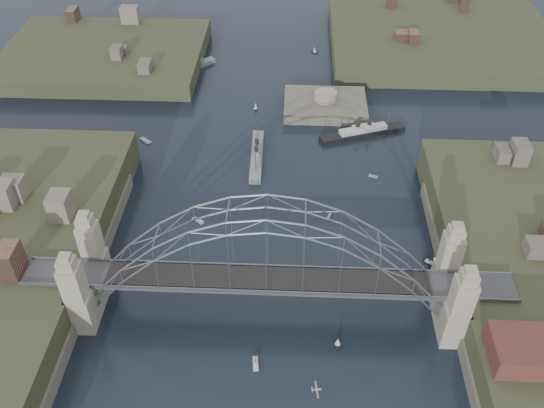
% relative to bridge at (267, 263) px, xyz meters
% --- Properties ---
extents(ground, '(500.00, 500.00, 0.00)m').
position_rel_bridge_xyz_m(ground, '(0.00, 0.00, -12.32)').
color(ground, black).
rests_on(ground, ground).
extents(bridge, '(84.00, 13.80, 24.60)m').
position_rel_bridge_xyz_m(bridge, '(0.00, 0.00, 0.00)').
color(bridge, '#444346').
rests_on(bridge, ground).
extents(headland_nw, '(60.00, 45.00, 9.00)m').
position_rel_bridge_xyz_m(headland_nw, '(-55.00, 95.00, -11.82)').
color(headland_nw, '#353A21').
rests_on(headland_nw, ground).
extents(headland_ne, '(70.00, 55.00, 9.50)m').
position_rel_bridge_xyz_m(headland_ne, '(50.00, 110.00, -11.57)').
color(headland_ne, '#353A21').
rests_on(headland_ne, ground).
extents(fort_island, '(22.00, 16.00, 9.40)m').
position_rel_bridge_xyz_m(fort_island, '(12.00, 70.00, -12.66)').
color(fort_island, '#5E584B').
rests_on(fort_island, ground).
extents(naval_cruiser_near, '(3.18, 20.48, 6.13)m').
position_rel_bridge_xyz_m(naval_cruiser_near, '(-4.98, 46.70, -11.37)').
color(naval_cruiser_near, gray).
rests_on(naval_cruiser_near, ground).
extents(naval_cruiser_far, '(14.29, 14.00, 5.94)m').
position_rel_bridge_xyz_m(naval_cruiser_far, '(-28.13, 91.25, -11.40)').
color(naval_cruiser_far, gray).
rests_on(naval_cruiser_far, ground).
extents(ocean_liner, '(22.45, 10.78, 5.59)m').
position_rel_bridge_xyz_m(ocean_liner, '(21.32, 58.07, -11.46)').
color(ocean_liner, black).
rests_on(ocean_liner, ground).
extents(aeroplane, '(1.49, 2.73, 0.40)m').
position_rel_bridge_xyz_m(aeroplane, '(8.03, -20.68, -4.29)').
color(aeroplane, '#A2A4A8').
extents(small_boat_a, '(2.80, 2.30, 0.45)m').
position_rel_bridge_xyz_m(small_boat_a, '(-15.97, 23.48, -12.17)').
color(small_boat_a, silver).
rests_on(small_boat_a, ground).
extents(small_boat_b, '(1.09, 1.85, 0.45)m').
position_rel_bridge_xyz_m(small_boat_b, '(11.90, 26.13, -12.17)').
color(small_boat_b, silver).
rests_on(small_boat_b, ground).
extents(small_boat_c, '(1.18, 2.80, 1.43)m').
position_rel_bridge_xyz_m(small_boat_c, '(-1.39, -11.37, -12.04)').
color(small_boat_c, silver).
rests_on(small_boat_c, ground).
extents(small_boat_d, '(2.27, 1.48, 0.45)m').
position_rel_bridge_xyz_m(small_boat_d, '(22.54, 40.58, -12.17)').
color(small_boat_d, silver).
rests_on(small_boat_d, ground).
extents(small_boat_e, '(3.61, 3.29, 0.45)m').
position_rel_bridge_xyz_m(small_boat_e, '(-33.43, 52.77, -12.17)').
color(small_boat_e, silver).
rests_on(small_boat_e, ground).
extents(small_boat_f, '(1.59, 1.57, 2.38)m').
position_rel_bridge_xyz_m(small_boat_f, '(-4.40, 54.68, -11.31)').
color(small_boat_f, silver).
rests_on(small_boat_f, ground).
extents(small_boat_h, '(1.25, 1.95, 2.38)m').
position_rel_bridge_xyz_m(small_boat_h, '(-6.76, 69.19, -11.36)').
color(small_boat_h, silver).
rests_on(small_boat_h, ground).
extents(small_boat_i, '(2.30, 2.17, 1.43)m').
position_rel_bridge_xyz_m(small_boat_i, '(30.90, 13.10, -12.04)').
color(small_boat_i, silver).
rests_on(small_boat_i, ground).
extents(small_boat_k, '(2.09, 1.19, 2.38)m').
position_rel_bridge_xyz_m(small_boat_k, '(9.58, 104.60, -11.38)').
color(small_boat_k, silver).
rests_on(small_boat_k, ground).
extents(small_boat_l, '(2.39, 1.46, 2.38)m').
position_rel_bridge_xyz_m(small_boat_l, '(-40.80, 25.71, -11.44)').
color(small_boat_l, silver).
rests_on(small_boat_l, ground).
extents(small_boat_m, '(1.23, 2.28, 2.38)m').
position_rel_bridge_xyz_m(small_boat_m, '(12.29, -7.03, -11.42)').
color(small_boat_m, silver).
rests_on(small_boat_m, ground).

